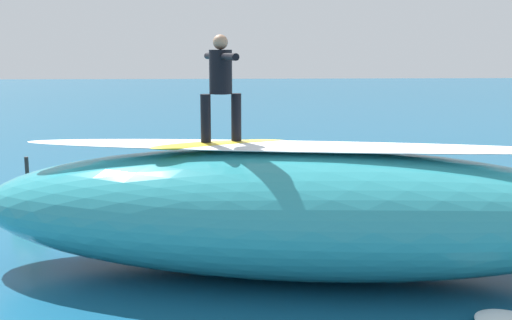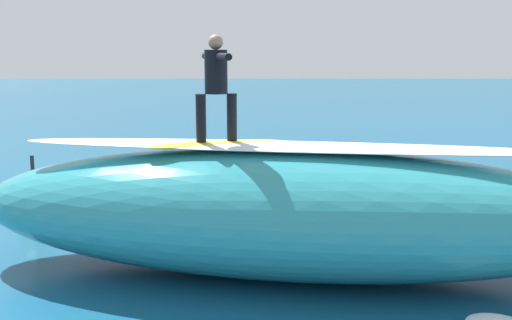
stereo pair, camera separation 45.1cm
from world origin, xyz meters
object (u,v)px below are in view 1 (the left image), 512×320
at_px(surfboard_riding, 221,144).
at_px(buoy_marker, 29,202).
at_px(surfer_paddling, 286,202).
at_px(surfboard_paddling, 281,210).
at_px(surfer_riding, 221,80).

distance_m(surfboard_riding, buoy_marker, 5.11).
distance_m(surfer_paddling, buoy_marker, 5.22).
xyz_separation_m(surfboard_paddling, surfer_paddling, (-0.12, -0.04, 0.17)).
xyz_separation_m(surfboard_riding, surfer_riding, (-0.00, -0.00, 0.97)).
distance_m(surfboard_riding, surfer_paddling, 4.11).
relative_size(surfboard_riding, surfboard_paddling, 0.95).
relative_size(surfboard_riding, buoy_marker, 1.66).
distance_m(surfboard_paddling, surfer_paddling, 0.21).
height_order(surfboard_riding, surfer_riding, surfer_riding).
distance_m(surfboard_riding, surfer_riding, 0.97).
relative_size(surfer_riding, buoy_marker, 1.21).
relative_size(surfboard_paddling, surfer_paddling, 1.42).
bearing_deg(buoy_marker, surfboard_riding, 142.26).
bearing_deg(buoy_marker, surfer_riding, 142.26).
bearing_deg(surfboard_riding, surfboard_paddling, -126.22).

